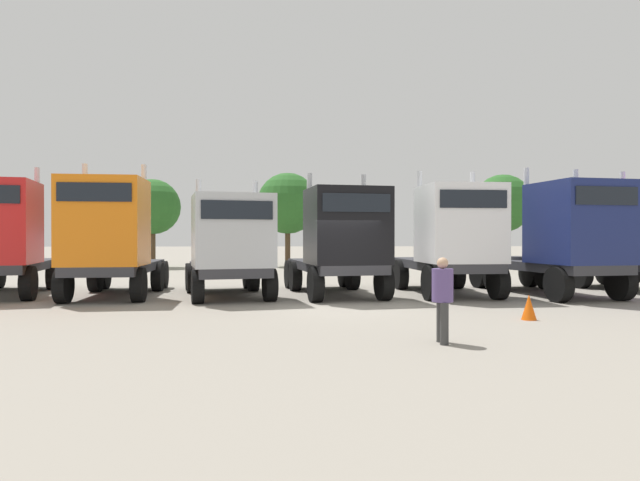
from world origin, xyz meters
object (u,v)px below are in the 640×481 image
Objects in this scene: semi_truck_red at (0,237)px; semi_truck_navy at (566,238)px; semi_truck_orange at (110,238)px; semi_truck_black at (341,242)px; visitor_with_camera at (443,294)px; traffic_cone_near at (529,307)px; semi_truck_white at (452,239)px; semi_truck_silver at (230,244)px.

semi_truck_red is 0.99× the size of semi_truck_navy.
semi_truck_orange reaches higher than semi_truck_black.
semi_truck_red is at bearing -101.79° from semi_truck_black.
semi_truck_black reaches higher than visitor_with_camera.
traffic_cone_near is at bearing 46.11° from visitor_with_camera.
semi_truck_white is at bearing 83.05° from semi_truck_black.
visitor_with_camera is (1.14, -7.95, -0.91)m from semi_truck_black.
semi_truck_orange is at bearing -100.23° from semi_truck_navy.
semi_truck_white reaches higher than semi_truck_silver.
visitor_with_camera is (4.77, -7.82, -0.82)m from semi_truck_silver.
semi_truck_silver is (3.86, -0.11, -0.22)m from semi_truck_orange.
traffic_cone_near is (-3.36, -4.72, -1.67)m from semi_truck_navy.
visitor_with_camera is at bearing 43.59° from semi_truck_orange.
semi_truck_black is at bearing 75.77° from semi_truck_red.
semi_truck_orange is 0.93× the size of semi_truck_navy.
semi_truck_orange is (3.70, -0.56, -0.01)m from semi_truck_red.
semi_truck_black is (11.19, -0.53, -0.15)m from semi_truck_red.
semi_truck_navy is 9.83m from visitor_with_camera.
semi_truck_black reaches higher than traffic_cone_near.
traffic_cone_near is at bearing 62.10° from semi_truck_orange.
semi_truck_white is at bearing 74.40° from visitor_with_camera.
semi_truck_silver is at bearing -90.60° from semi_truck_white.
semi_truck_black is 1.01× the size of semi_truck_white.
semi_truck_orange is 9.85× the size of traffic_cone_near.
visitor_with_camera is 2.65× the size of traffic_cone_near.
semi_truck_white is (14.97, -0.39, -0.07)m from semi_truck_red.
semi_truck_white is 3.87× the size of visitor_with_camera.
semi_truck_black is 3.91× the size of visitor_with_camera.
semi_truck_black is at bearing -102.07° from semi_truck_navy.
semi_truck_red reaches higher than traffic_cone_near.
semi_truck_red reaches higher than semi_truck_navy.
semi_truck_red is 10.53× the size of traffic_cone_near.
semi_truck_black is 6.75m from traffic_cone_near.
semi_truck_silver is 3.72× the size of visitor_with_camera.
semi_truck_orange reaches higher than traffic_cone_near.
semi_truck_red is at bearing -107.61° from semi_truck_silver.
semi_truck_orange is at bearing -98.89° from semi_truck_black.
semi_truck_black is at bearing 79.50° from semi_truck_silver.
semi_truck_navy is at bearing 52.56° from visitor_with_camera.
semi_truck_orange is 7.49m from semi_truck_black.
semi_truck_silver is (7.57, -0.67, -0.24)m from semi_truck_red.
semi_truck_red is at bearing 159.48° from traffic_cone_near.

